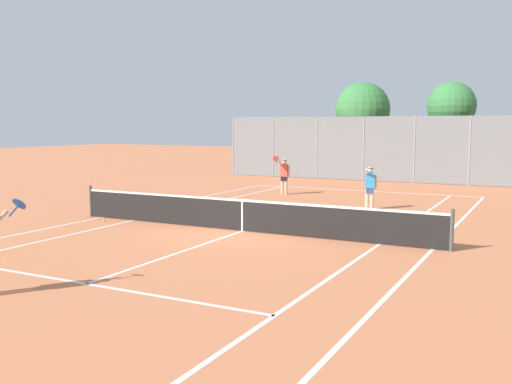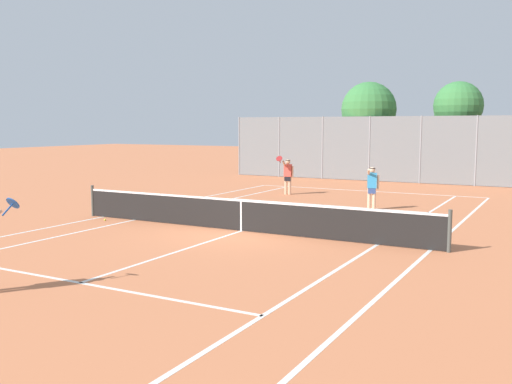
% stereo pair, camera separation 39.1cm
% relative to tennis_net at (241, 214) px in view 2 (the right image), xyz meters
% --- Properties ---
extents(ground_plane, '(120.00, 120.00, 0.00)m').
position_rel_tennis_net_xyz_m(ground_plane, '(0.00, 0.00, -0.51)').
color(ground_plane, '#C67047').
extents(court_line_markings, '(11.10, 23.90, 0.01)m').
position_rel_tennis_net_xyz_m(court_line_markings, '(0.00, 0.00, -0.51)').
color(court_line_markings, silver).
rests_on(court_line_markings, ground).
extents(tennis_net, '(12.00, 0.10, 1.07)m').
position_rel_tennis_net_xyz_m(tennis_net, '(0.00, 0.00, 0.00)').
color(tennis_net, '#474C47').
rests_on(tennis_net, ground).
extents(player_far_left, '(0.58, 0.81, 1.77)m').
position_rel_tennis_net_xyz_m(player_far_left, '(-2.70, 8.85, 0.42)').
color(player_far_left, '#D8A884').
rests_on(player_far_left, ground).
extents(player_far_right, '(0.44, 0.55, 1.60)m').
position_rel_tennis_net_xyz_m(player_far_right, '(2.10, 6.03, 0.40)').
color(player_far_right, beige).
rests_on(player_far_right, ground).
extents(loose_tennis_ball_0, '(0.07, 0.07, 0.07)m').
position_rel_tennis_net_xyz_m(loose_tennis_ball_0, '(-4.87, -0.56, -0.48)').
color(loose_tennis_ball_0, '#D1DB33').
rests_on(loose_tennis_ball_0, ground).
extents(loose_tennis_ball_2, '(0.07, 0.07, 0.07)m').
position_rel_tennis_net_xyz_m(loose_tennis_ball_2, '(0.55, 3.00, -0.48)').
color(loose_tennis_ball_2, '#D1DB33').
rests_on(loose_tennis_ball_2, ground).
extents(back_fence, '(19.92, 0.08, 3.65)m').
position_rel_tennis_net_xyz_m(back_fence, '(0.00, 16.82, 1.32)').
color(back_fence, gray).
rests_on(back_fence, ground).
extents(tree_behind_left, '(3.20, 3.20, 5.67)m').
position_rel_tennis_net_xyz_m(tree_behind_left, '(-2.07, 18.31, 3.45)').
color(tree_behind_left, brown).
rests_on(tree_behind_left, ground).
extents(tree_behind_right, '(2.68, 2.68, 5.54)m').
position_rel_tennis_net_xyz_m(tree_behind_right, '(2.88, 18.78, 3.62)').
color(tree_behind_right, brown).
rests_on(tree_behind_right, ground).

